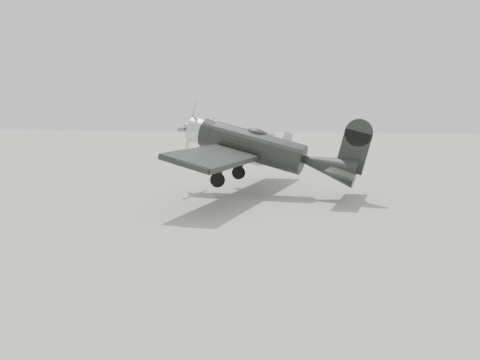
% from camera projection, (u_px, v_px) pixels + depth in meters
% --- Properties ---
extents(ground, '(160.00, 160.00, 0.00)m').
position_uv_depth(ground, '(191.00, 234.00, 15.89)').
color(ground, gray).
rests_on(ground, ground).
extents(lowwing_monoplane, '(9.40, 13.07, 4.20)m').
position_uv_depth(lowwing_monoplane, '(266.00, 150.00, 23.17)').
color(lowwing_monoplane, black).
rests_on(lowwing_monoplane, ground).
extents(highwing_monoplane, '(8.50, 10.53, 3.14)m').
position_uv_depth(highwing_monoplane, '(249.00, 136.00, 42.46)').
color(highwing_monoplane, gray).
rests_on(highwing_monoplane, ground).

